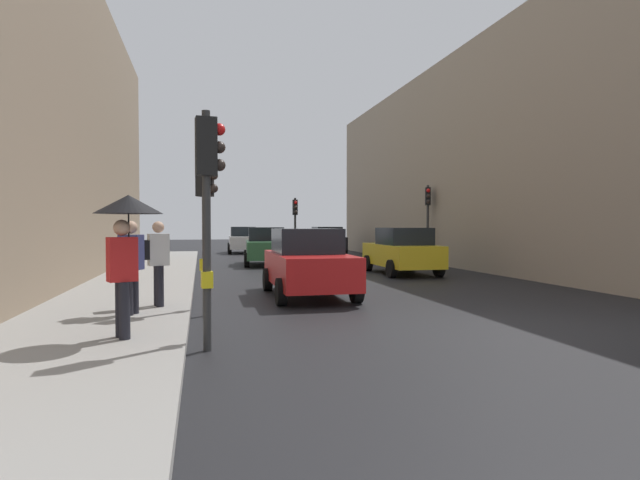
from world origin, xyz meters
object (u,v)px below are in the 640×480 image
(traffic_light_mid_street, at_px, (428,210))
(car_dark_suv, at_px, (326,240))
(traffic_light_near_left, at_px, (208,186))
(car_green_estate, at_px, (266,246))
(pedestrian_with_black_backpack, at_px, (156,258))
(car_white_compact, at_px, (243,240))
(car_yellow_taxi, at_px, (402,251))
(traffic_light_near_right, at_px, (206,202))
(pedestrian_with_grey_backpack, at_px, (129,262))
(traffic_light_far_median, at_px, (295,217))
(pedestrian_with_umbrella, at_px, (127,226))
(car_red_sedan, at_px, (308,263))

(traffic_light_mid_street, bearing_deg, car_dark_suv, 104.23)
(car_dark_suv, bearing_deg, traffic_light_near_left, -107.89)
(car_green_estate, distance_m, pedestrian_with_black_backpack, 13.28)
(car_dark_suv, height_order, pedestrian_with_black_backpack, pedestrian_with_black_backpack)
(car_white_compact, distance_m, car_yellow_taxi, 16.90)
(traffic_light_near_left, relative_size, car_white_compact, 0.82)
(car_yellow_taxi, bearing_deg, traffic_light_mid_street, 53.48)
(traffic_light_near_right, bearing_deg, pedestrian_with_black_backpack, 153.43)
(traffic_light_near_left, height_order, car_white_compact, traffic_light_near_left)
(pedestrian_with_grey_backpack, height_order, pedestrian_with_black_backpack, same)
(traffic_light_far_median, height_order, pedestrian_with_umbrella, traffic_light_far_median)
(car_white_compact, distance_m, pedestrian_with_grey_backpack, 24.44)
(pedestrian_with_black_backpack, bearing_deg, pedestrian_with_umbrella, -93.34)
(traffic_light_mid_street, xyz_separation_m, car_red_sedan, (-7.69, -9.08, -1.70))
(traffic_light_mid_street, distance_m, car_white_compact, 14.55)
(pedestrian_with_grey_backpack, bearing_deg, traffic_light_near_left, -60.48)
(traffic_light_near_right, height_order, car_dark_suv, traffic_light_near_right)
(pedestrian_with_umbrella, relative_size, pedestrian_with_grey_backpack, 1.21)
(car_yellow_taxi, bearing_deg, traffic_light_far_median, 104.41)
(car_white_compact, height_order, car_red_sedan, same)
(traffic_light_near_left, distance_m, traffic_light_near_right, 2.91)
(traffic_light_far_median, relative_size, pedestrian_with_grey_backpack, 1.90)
(car_red_sedan, height_order, pedestrian_with_black_backpack, pedestrian_with_black_backpack)
(traffic_light_mid_street, bearing_deg, car_yellow_taxi, -126.52)
(car_white_compact, bearing_deg, pedestrian_with_grey_backpack, -99.60)
(traffic_light_mid_street, xyz_separation_m, pedestrian_with_umbrella, (-11.48, -13.92, -0.74))
(traffic_light_mid_street, relative_size, traffic_light_near_right, 1.11)
(pedestrian_with_umbrella, bearing_deg, pedestrian_with_grey_backpack, 96.69)
(car_green_estate, bearing_deg, pedestrian_with_black_backpack, -106.98)
(traffic_light_near_left, xyz_separation_m, pedestrian_with_umbrella, (-1.19, 0.45, -0.58))
(traffic_light_mid_street, bearing_deg, pedestrian_with_grey_backpack, -134.71)
(traffic_light_mid_street, bearing_deg, traffic_light_near_right, -131.94)
(traffic_light_far_median, height_order, traffic_light_near_left, traffic_light_near_left)
(traffic_light_near_left, distance_m, pedestrian_with_umbrella, 1.40)
(car_white_compact, bearing_deg, pedestrian_with_umbrella, -98.33)
(traffic_light_mid_street, relative_size, pedestrian_with_umbrella, 1.75)
(car_dark_suv, relative_size, pedestrian_with_umbrella, 1.97)
(traffic_light_far_median, relative_size, car_dark_suv, 0.80)
(car_yellow_taxi, xyz_separation_m, car_red_sedan, (-4.75, -5.10, 0.00))
(traffic_light_near_right, distance_m, pedestrian_with_black_backpack, 1.62)
(traffic_light_near_right, relative_size, pedestrian_with_umbrella, 1.57)
(traffic_light_near_left, height_order, pedestrian_with_umbrella, traffic_light_near_left)
(traffic_light_mid_street, height_order, pedestrian_with_grey_backpack, traffic_light_mid_street)
(pedestrian_with_grey_backpack, xyz_separation_m, pedestrian_with_black_backpack, (0.42, 0.89, 0.00))
(traffic_light_near_left, xyz_separation_m, pedestrian_with_black_backpack, (-1.01, 3.42, -1.26))
(traffic_light_near_right, distance_m, car_yellow_taxi, 10.58)
(traffic_light_near_right, height_order, car_red_sedan, traffic_light_near_right)
(pedestrian_with_grey_backpack, bearing_deg, pedestrian_with_umbrella, -83.31)
(car_green_estate, bearing_deg, car_white_compact, 91.19)
(car_green_estate, relative_size, pedestrian_with_umbrella, 2.02)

